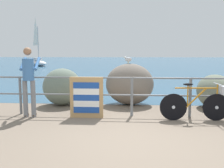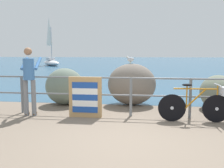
# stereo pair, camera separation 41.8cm
# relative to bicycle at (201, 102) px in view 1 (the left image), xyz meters

# --- Properties ---
(ground_plane) EXTENTS (120.00, 120.00, 0.10)m
(ground_plane) POSITION_rel_bicycle_xyz_m (-1.68, 18.45, -0.51)
(ground_plane) COLOR #756656
(sea_surface) EXTENTS (120.00, 90.00, 0.01)m
(sea_surface) POSITION_rel_bicycle_xyz_m (-1.68, 46.74, -0.46)
(sea_surface) COLOR #2D5675
(sea_surface) RESTS_ON ground_plane
(promenade_railing) EXTENTS (9.03, 0.07, 1.02)m
(promenade_railing) POSITION_rel_bicycle_xyz_m (-1.68, 0.34, 0.18)
(promenade_railing) COLOR slate
(promenade_railing) RESTS_ON ground_plane
(bicycle) EXTENTS (1.70, 0.48, 0.92)m
(bicycle) POSITION_rel_bicycle_xyz_m (0.00, 0.00, 0.00)
(bicycle) COLOR black
(bicycle) RESTS_ON ground_plane
(person_at_railing) EXTENTS (0.51, 0.66, 1.78)m
(person_at_railing) POSITION_rel_bicycle_xyz_m (-4.30, 0.06, 0.53)
(person_at_railing) COLOR slate
(person_at_railing) RESTS_ON ground_plane
(folded_deckchair_stack) EXTENTS (0.84, 0.10, 1.04)m
(folded_deckchair_stack) POSITION_rel_bicycle_xyz_m (-2.82, 0.09, 0.06)
(folded_deckchair_stack) COLOR tan
(folded_deckchair_stack) RESTS_ON ground_plane
(breakwater_boulder_main) EXTENTS (1.52, 1.21, 1.31)m
(breakwater_boulder_main) POSITION_rel_bicycle_xyz_m (-1.73, 1.84, 0.19)
(breakwater_boulder_main) COLOR slate
(breakwater_boulder_main) RESTS_ON ground
(breakwater_boulder_left) EXTENTS (1.22, 1.11, 1.16)m
(breakwater_boulder_left) POSITION_rel_bicycle_xyz_m (-3.86, 1.59, 0.11)
(breakwater_boulder_left) COLOR slate
(breakwater_boulder_left) RESTS_ON ground
(breakwater_boulder_right) EXTENTS (1.04, 1.36, 1.00)m
(breakwater_boulder_right) POSITION_rel_bicycle_xyz_m (0.81, 1.46, 0.04)
(breakwater_boulder_right) COLOR slate
(breakwater_boulder_right) RESTS_ON ground
(seagull) EXTENTS (0.31, 0.26, 0.23)m
(seagull) POSITION_rel_bicycle_xyz_m (-1.79, 1.93, 0.98)
(seagull) COLOR gold
(seagull) RESTS_ON breakwater_boulder_main
(sailboat) EXTENTS (3.84, 4.20, 6.16)m
(sailboat) POSITION_rel_bicycle_xyz_m (-13.30, 24.90, 0.24)
(sailboat) COLOR white
(sailboat) RESTS_ON sea_surface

